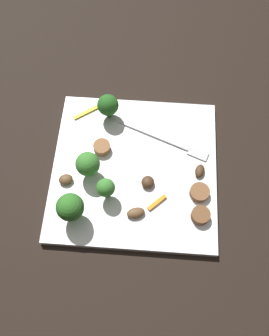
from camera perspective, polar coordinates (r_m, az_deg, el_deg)
The scene contains 16 objects.
ground_plane at distance 0.65m, azimuth -0.00°, elevation -0.48°, with size 1.40×1.40×0.00m, color black.
plate at distance 0.64m, azimuth -0.00°, elevation -0.24°, with size 0.28×0.28×0.01m, color white.
fork at distance 0.66m, azimuth 5.03°, elevation 4.14°, with size 0.17×0.08×0.00m.
broccoli_floret_0 at distance 0.59m, azimuth -4.41°, elevation -3.06°, with size 0.03×0.03×0.05m.
broccoli_floret_1 at distance 0.67m, azimuth -4.08°, elevation 9.53°, with size 0.04×0.04×0.05m.
broccoli_floret_2 at distance 0.58m, azimuth -9.81°, elevation -5.93°, with size 0.04×0.04×0.06m.
broccoli_floret_3 at distance 0.61m, azimuth -7.16°, elevation 0.59°, with size 0.04×0.04×0.05m.
sausage_slice_0 at distance 0.62m, azimuth 9.90°, elevation -3.70°, with size 0.03×0.03×0.01m, color brown.
sausage_slice_1 at distance 0.61m, azimuth 10.05°, elevation -7.13°, with size 0.03×0.03×0.01m, color brown.
sausage_slice_2 at distance 0.65m, azimuth -5.01°, elevation 3.17°, with size 0.03×0.03×0.01m, color brown.
mushroom_0 at distance 0.62m, azimuth 2.04°, elevation -2.16°, with size 0.02×0.02×0.01m, color #422B19.
mushroom_1 at distance 0.64m, azimuth 9.95°, elevation -0.73°, with size 0.02×0.02×0.01m, color #422B19.
mushroom_2 at distance 0.60m, azimuth 0.19°, elevation -6.87°, with size 0.03×0.02×0.01m, color brown.
mushroom_3 at distance 0.63m, azimuth -10.47°, elevation -1.72°, with size 0.02×0.02×0.01m, color brown.
pepper_strip_0 at distance 0.61m, azimuth 3.44°, elevation -5.28°, with size 0.04×0.01×0.00m, color orange.
pepper_strip_2 at distance 0.70m, azimuth -7.18°, elevation 8.55°, with size 0.06×0.01×0.00m, color yellow.
Camera 1 is at (0.02, -0.27, 0.59)m, focal length 39.89 mm.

